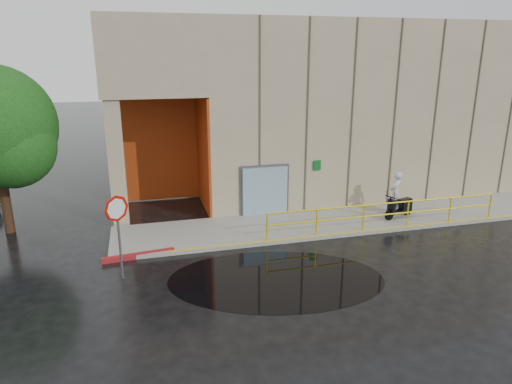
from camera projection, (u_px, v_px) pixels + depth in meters
ground at (312, 282)px, 13.71m from camera, size 120.00×120.00×0.00m
sidewalk at (362, 219)px, 18.83m from camera, size 20.00×3.00×0.15m
building at (329, 102)px, 23.91m from camera, size 20.00×10.17×8.00m
guardrail at (386, 215)px, 17.47m from camera, size 9.56×0.06×1.03m
person at (395, 193)px, 19.08m from camera, size 0.77×0.72×1.77m
scooter at (400, 201)px, 18.57m from camera, size 1.60×0.95×1.21m
stop_sign at (117, 219)px, 13.39m from camera, size 0.66×0.52×2.67m
red_curb at (139, 256)px, 15.34m from camera, size 2.41×0.44×0.18m
puddle at (276, 279)px, 13.92m from camera, size 7.32×5.40×0.01m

